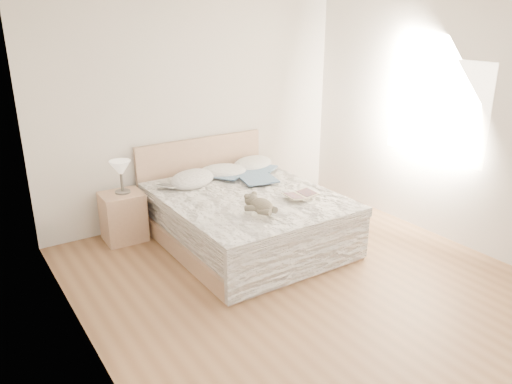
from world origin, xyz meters
TOP-DOWN VIEW (x-y plane):
  - floor at (0.00, 0.00)m, footprint 4.00×4.50m
  - wall_back at (0.00, 2.25)m, footprint 4.00×0.02m
  - wall_left at (-2.00, 0.00)m, footprint 0.02×4.50m
  - wall_right at (2.00, 0.00)m, footprint 0.02×4.50m
  - window at (1.99, 0.30)m, footprint 0.02×1.30m
  - bed at (0.00, 1.19)m, footprint 1.72×2.14m
  - nightstand at (-1.12, 1.98)m, footprint 0.46×0.41m
  - table_lamp at (-1.09, 1.99)m, footprint 0.28×0.28m
  - pillow_left at (-0.33, 1.78)m, footprint 0.77×0.70m
  - pillow_middle at (0.11, 1.84)m, footprint 0.68×0.58m
  - pillow_right at (0.59, 1.91)m, footprint 0.71×0.60m
  - blouse at (0.35, 1.47)m, footprint 0.73×0.76m
  - photo_book at (-0.58, 1.72)m, footprint 0.43×0.39m
  - childrens_book at (0.40, 0.68)m, footprint 0.38×0.27m
  - teddy_bear at (-0.23, 0.49)m, footprint 0.30×0.37m

SIDE VIEW (x-z plane):
  - floor at x=0.00m, z-range 0.00..0.00m
  - nightstand at x=-1.12m, z-range 0.00..0.56m
  - bed at x=0.00m, z-range -0.19..0.81m
  - blouse at x=0.35m, z-range 0.62..0.64m
  - photo_book at x=-0.58m, z-range 0.62..0.64m
  - childrens_book at x=0.40m, z-range 0.62..0.64m
  - pillow_left at x=-0.33m, z-range 0.55..0.73m
  - pillow_middle at x=0.11m, z-range 0.55..0.73m
  - pillow_right at x=0.59m, z-range 0.55..0.73m
  - teddy_bear at x=-0.23m, z-range 0.57..0.73m
  - table_lamp at x=-1.09m, z-range 0.64..1.01m
  - wall_back at x=0.00m, z-range 0.00..2.70m
  - wall_left at x=-2.00m, z-range 0.00..2.70m
  - wall_right at x=2.00m, z-range 0.00..2.70m
  - window at x=1.99m, z-range 0.90..2.00m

